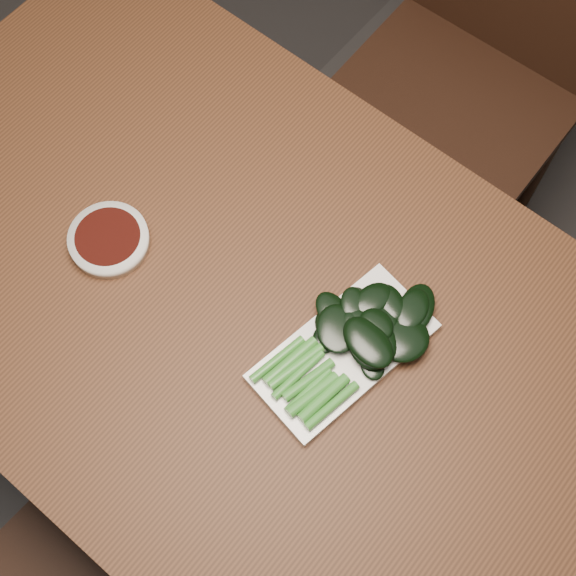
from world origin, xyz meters
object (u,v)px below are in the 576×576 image
Objects in this scene: sauce_bowl at (109,240)px; table at (260,330)px; serving_plate at (343,352)px; gai_lan at (360,338)px; chair_far at (468,73)px.

table is at bearing 12.83° from sauce_bowl.
sauce_bowl reaches higher than serving_plate.
sauce_bowl is 0.41m from gai_lan.
table is 4.94× the size of serving_plate.
chair_far reaches higher than gai_lan.
chair_far reaches higher than serving_plate.
chair_far is at bearing 96.23° from table.
gai_lan reaches higher than sauce_bowl.
serving_plate is (0.22, -0.73, 0.27)m from chair_far.
chair_far is 3.14× the size of serving_plate.
chair_far is 0.88m from sauce_bowl.
chair_far is 0.81m from serving_plate.
chair_far is 3.14× the size of gai_lan.
serving_plate is at bearing -74.62° from chair_far.
sauce_bowl is at bearing -164.15° from gai_lan.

